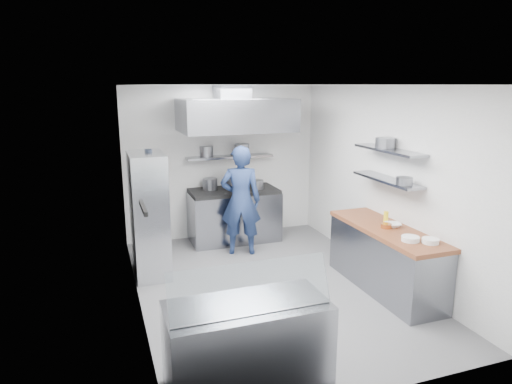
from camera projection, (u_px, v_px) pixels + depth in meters
name	position (u px, v px, depth m)	size (l,w,h in m)	color
floor	(270.00, 286.00, 6.51)	(5.00, 5.00, 0.00)	#525255
ceiling	(271.00, 85.00, 5.87)	(5.00, 5.00, 0.00)	silver
wall_back	(222.00, 162.00, 8.48)	(3.60, 0.02, 2.80)	white
wall_front	(376.00, 253.00, 3.89)	(3.60, 0.02, 2.80)	white
wall_left	(134.00, 202.00, 5.60)	(5.00, 0.02, 2.80)	white
wall_right	(384.00, 182.00, 6.77)	(5.00, 0.02, 2.80)	white
gas_range	(234.00, 216.00, 8.36)	(1.60, 0.80, 0.90)	gray
cooktop	(234.00, 191.00, 8.25)	(1.57, 0.78, 0.06)	black
stock_pot_left	(210.00, 184.00, 8.23)	(0.27, 0.27, 0.20)	slate
stock_pot_mid	(234.00, 182.00, 8.32)	(0.31, 0.31, 0.24)	slate
stock_pot_right	(256.00, 185.00, 8.27)	(0.26, 0.26, 0.16)	slate
over_range_shelf	(230.00, 157.00, 8.34)	(1.60, 0.30, 0.04)	gray
shelf_pot_a	(206.00, 151.00, 8.32)	(0.24, 0.24, 0.18)	slate
shelf_pot_b	(242.00, 150.00, 8.27)	(0.27, 0.27, 0.22)	slate
extractor_hood	(236.00, 115.00, 7.78)	(1.90, 1.15, 0.55)	gray
hood_duct	(232.00, 92.00, 7.90)	(0.55, 0.55, 0.24)	slate
red_firebox	(154.00, 166.00, 8.02)	(0.22, 0.10, 0.26)	red
chef	(241.00, 200.00, 7.60)	(0.67, 0.44, 1.85)	navy
wire_rack	(149.00, 215.00, 6.75)	(0.50, 0.90, 1.85)	silver
rack_bin_a	(149.00, 222.00, 6.80)	(0.16, 0.19, 0.18)	white
rack_bin_b	(145.00, 186.00, 6.95)	(0.13, 0.17, 0.15)	yellow
rack_jar	(149.00, 155.00, 6.65)	(0.11, 0.11, 0.18)	black
knife_strip	(143.00, 208.00, 4.75)	(0.04, 0.55, 0.05)	black
prep_counter_base	(385.00, 261.00, 6.34)	(0.62, 2.00, 0.84)	gray
prep_counter_top	(387.00, 230.00, 6.23)	(0.65, 2.04, 0.06)	brown
plate_stack_a	(410.00, 239.00, 5.68)	(0.22, 0.22, 0.06)	white
plate_stack_b	(430.00, 241.00, 5.61)	(0.21, 0.21, 0.06)	white
copper_pan	(386.00, 226.00, 6.20)	(0.15, 0.15, 0.06)	#C67538
squeeze_bottle	(386.00, 218.00, 6.37)	(0.07, 0.07, 0.18)	yellow
mixing_bowl	(393.00, 225.00, 6.26)	(0.22, 0.22, 0.05)	white
wall_shelf_lower	(387.00, 180.00, 6.42)	(0.30, 1.30, 0.04)	gray
wall_shelf_upper	(389.00, 150.00, 6.32)	(0.30, 1.30, 0.04)	gray
shelf_pot_c	(404.00, 181.00, 5.99)	(0.22, 0.22, 0.10)	slate
shelf_pot_d	(385.00, 143.00, 6.40)	(0.28, 0.28, 0.14)	slate
display_case	(247.00, 346.00, 4.25)	(1.50, 0.70, 0.85)	gray
display_glass	(251.00, 287.00, 3.99)	(1.47, 0.02, 0.45)	silver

